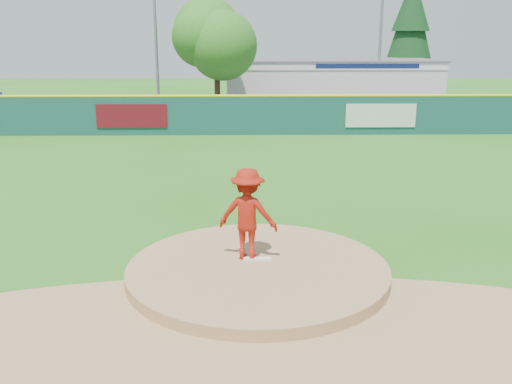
{
  "coord_description": "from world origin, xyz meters",
  "views": [
    {
      "loc": [
        -0.24,
        -11.14,
        4.88
      ],
      "look_at": [
        0.0,
        2.0,
        1.3
      ],
      "focal_mm": 40.0,
      "sensor_mm": 36.0,
      "label": 1
    }
  ],
  "objects_px": {
    "deciduous_tree": "(217,43)",
    "light_pole_right": "(381,27)",
    "conifer_tree": "(411,29)",
    "light_pole_left": "(155,18)",
    "van": "(242,112)",
    "pool_building_grp": "(329,82)",
    "pitcher": "(248,214)"
  },
  "relations": [
    {
      "from": "deciduous_tree",
      "to": "light_pole_right",
      "type": "relative_size",
      "value": 0.74
    },
    {
      "from": "conifer_tree",
      "to": "light_pole_left",
      "type": "xyz_separation_m",
      "value": [
        -19.0,
        -9.0,
        0.51
      ]
    },
    {
      "from": "conifer_tree",
      "to": "light_pole_right",
      "type": "relative_size",
      "value": 0.95
    },
    {
      "from": "deciduous_tree",
      "to": "conifer_tree",
      "type": "bearing_deg",
      "value": 36.25
    },
    {
      "from": "van",
      "to": "light_pole_left",
      "type": "distance_m",
      "value": 9.2
    },
    {
      "from": "pool_building_grp",
      "to": "light_pole_right",
      "type": "xyz_separation_m",
      "value": [
        3.0,
        -2.99,
        3.88
      ]
    },
    {
      "from": "pool_building_grp",
      "to": "conifer_tree",
      "type": "xyz_separation_m",
      "value": [
        7.0,
        4.01,
        3.88
      ]
    },
    {
      "from": "pool_building_grp",
      "to": "light_pole_right",
      "type": "bearing_deg",
      "value": -44.95
    },
    {
      "from": "pitcher",
      "to": "conifer_tree",
      "type": "relative_size",
      "value": 0.21
    },
    {
      "from": "van",
      "to": "deciduous_tree",
      "type": "bearing_deg",
      "value": 11.14
    },
    {
      "from": "pitcher",
      "to": "conifer_tree",
      "type": "distance_m",
      "value": 38.17
    },
    {
      "from": "pool_building_grp",
      "to": "light_pole_right",
      "type": "distance_m",
      "value": 5.75
    },
    {
      "from": "pitcher",
      "to": "light_pole_right",
      "type": "xyz_separation_m",
      "value": [
        9.2,
        28.56,
        4.3
      ]
    },
    {
      "from": "light_pole_left",
      "to": "light_pole_right",
      "type": "distance_m",
      "value": 15.14
    },
    {
      "from": "pitcher",
      "to": "conifer_tree",
      "type": "height_order",
      "value": "conifer_tree"
    },
    {
      "from": "conifer_tree",
      "to": "light_pole_right",
      "type": "height_order",
      "value": "light_pole_right"
    },
    {
      "from": "light_pole_left",
      "to": "light_pole_right",
      "type": "relative_size",
      "value": 1.1
    },
    {
      "from": "light_pole_left",
      "to": "light_pole_right",
      "type": "height_order",
      "value": "light_pole_left"
    },
    {
      "from": "van",
      "to": "light_pole_right",
      "type": "distance_m",
      "value": 12.69
    },
    {
      "from": "van",
      "to": "light_pole_left",
      "type": "xyz_separation_m",
      "value": [
        -5.57,
        4.94,
        5.41
      ]
    },
    {
      "from": "pitcher",
      "to": "pool_building_grp",
      "type": "bearing_deg",
      "value": -87.03
    },
    {
      "from": "van",
      "to": "conifer_tree",
      "type": "relative_size",
      "value": 0.47
    },
    {
      "from": "pitcher",
      "to": "van",
      "type": "distance_m",
      "value": 21.63
    },
    {
      "from": "van",
      "to": "pitcher",
      "type": "bearing_deg",
      "value": 163.64
    },
    {
      "from": "light_pole_right",
      "to": "deciduous_tree",
      "type": "bearing_deg",
      "value": -160.02
    },
    {
      "from": "van",
      "to": "light_pole_right",
      "type": "bearing_deg",
      "value": -70.61
    },
    {
      "from": "van",
      "to": "light_pole_right",
      "type": "height_order",
      "value": "light_pole_right"
    },
    {
      "from": "van",
      "to": "conifer_tree",
      "type": "xyz_separation_m",
      "value": [
        13.43,
        13.94,
        4.9
      ]
    },
    {
      "from": "pitcher",
      "to": "light_pole_left",
      "type": "distance_m",
      "value": 27.61
    },
    {
      "from": "van",
      "to": "deciduous_tree",
      "type": "relative_size",
      "value": 0.61
    },
    {
      "from": "van",
      "to": "light_pole_left",
      "type": "relative_size",
      "value": 0.41
    },
    {
      "from": "pool_building_grp",
      "to": "pitcher",
      "type": "bearing_deg",
      "value": -101.12
    }
  ]
}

